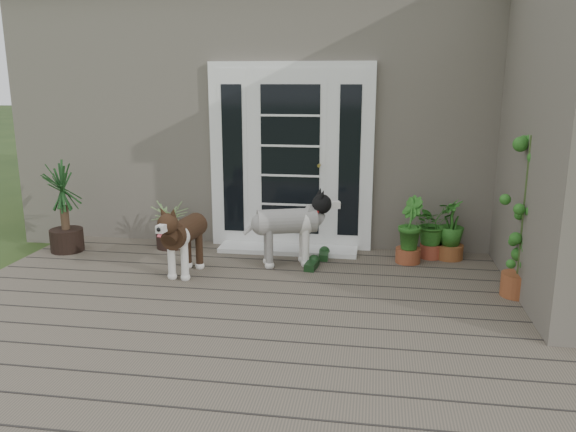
# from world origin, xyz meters

# --- Properties ---
(deck) EXTENTS (6.20, 4.60, 0.12)m
(deck) POSITION_xyz_m (0.00, 0.40, 0.06)
(deck) COLOR #6B5B4C
(deck) RESTS_ON ground
(house_main) EXTENTS (7.40, 4.00, 3.10)m
(house_main) POSITION_xyz_m (0.00, 4.65, 1.55)
(house_main) COLOR #665E54
(house_main) RESTS_ON ground
(door_unit) EXTENTS (1.90, 0.14, 2.15)m
(door_unit) POSITION_xyz_m (-0.20, 2.60, 1.19)
(door_unit) COLOR white
(door_unit) RESTS_ON deck
(door_step) EXTENTS (1.60, 0.40, 0.05)m
(door_step) POSITION_xyz_m (-0.20, 2.40, 0.14)
(door_step) COLOR white
(door_step) RESTS_ON deck
(brindle_dog) EXTENTS (0.43, 0.83, 0.67)m
(brindle_dog) POSITION_xyz_m (-1.12, 1.46, 0.45)
(brindle_dog) COLOR #392314
(brindle_dog) RESTS_ON deck
(white_dog) EXTENTS (0.92, 0.62, 0.71)m
(white_dog) POSITION_xyz_m (-0.13, 1.90, 0.47)
(white_dog) COLOR beige
(white_dog) RESTS_ON deck
(spider_plant) EXTENTS (0.77, 0.77, 0.62)m
(spider_plant) POSITION_xyz_m (-1.60, 2.34, 0.43)
(spider_plant) COLOR #94AB69
(spider_plant) RESTS_ON deck
(yucca) EXTENTS (0.78, 0.78, 1.03)m
(yucca) POSITION_xyz_m (-2.75, 2.02, 0.64)
(yucca) COLOR black
(yucca) RESTS_ON deck
(herb_a) EXTENTS (0.63, 0.63, 0.57)m
(herb_a) POSITION_xyz_m (1.42, 2.40, 0.40)
(herb_a) COLOR #25641C
(herb_a) RESTS_ON deck
(herb_b) EXTENTS (0.39, 0.39, 0.52)m
(herb_b) POSITION_xyz_m (1.16, 2.19, 0.38)
(herb_b) COLOR #21641C
(herb_b) RESTS_ON deck
(herb_c) EXTENTS (0.36, 0.36, 0.53)m
(herb_c) POSITION_xyz_m (1.62, 2.40, 0.38)
(herb_c) COLOR #164D19
(herb_c) RESTS_ON deck
(sapling) EXTENTS (0.60, 0.60, 1.54)m
(sapling) POSITION_xyz_m (2.10, 1.33, 0.89)
(sapling) COLOR #205919
(sapling) RESTS_ON deck
(clog_left) EXTENTS (0.15, 0.31, 0.09)m
(clog_left) POSITION_xyz_m (0.24, 2.19, 0.17)
(clog_left) COLOR #163917
(clog_left) RESTS_ON deck
(clog_right) EXTENTS (0.19, 0.34, 0.10)m
(clog_right) POSITION_xyz_m (0.14, 1.83, 0.17)
(clog_right) COLOR black
(clog_right) RESTS_ON deck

